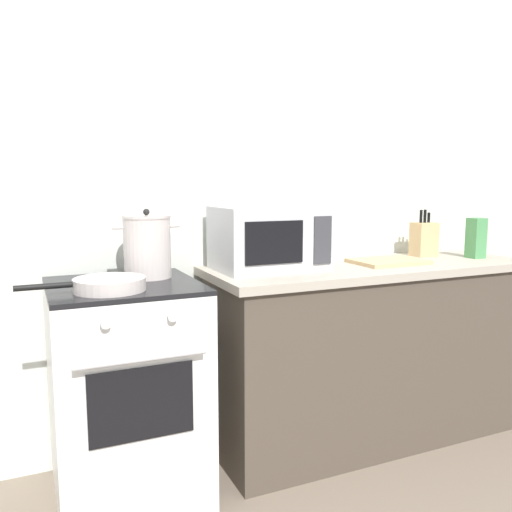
{
  "coord_description": "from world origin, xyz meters",
  "views": [
    {
      "loc": [
        -0.72,
        -1.57,
        1.33
      ],
      "look_at": [
        0.25,
        0.6,
        1.0
      ],
      "focal_mm": 37.01,
      "sensor_mm": 36.0,
      "label": 1
    }
  ],
  "objects_px": {
    "cutting_board": "(388,261)",
    "knife_block": "(424,239)",
    "microwave": "(269,238)",
    "pasta_box": "(476,238)",
    "frying_pan": "(108,284)",
    "stove": "(127,390)",
    "stock_pot": "(147,246)"
  },
  "relations": [
    {
      "from": "microwave",
      "to": "cutting_board",
      "type": "distance_m",
      "value": 0.66
    },
    {
      "from": "stock_pot",
      "to": "microwave",
      "type": "xyz_separation_m",
      "value": [
        0.58,
        -0.02,
        0.01
      ]
    },
    {
      "from": "cutting_board",
      "to": "knife_block",
      "type": "distance_m",
      "value": 0.39
    },
    {
      "from": "stock_pot",
      "to": "knife_block",
      "type": "xyz_separation_m",
      "value": [
        1.57,
        0.04,
        -0.04
      ]
    },
    {
      "from": "stock_pot",
      "to": "microwave",
      "type": "relative_size",
      "value": 0.6
    },
    {
      "from": "stove",
      "to": "stock_pot",
      "type": "xyz_separation_m",
      "value": [
        0.12,
        0.1,
        0.6
      ]
    },
    {
      "from": "stove",
      "to": "pasta_box",
      "type": "xyz_separation_m",
      "value": [
        1.91,
        -0.03,
        0.57
      ]
    },
    {
      "from": "cutting_board",
      "to": "frying_pan",
      "type": "bearing_deg",
      "value": -174.75
    },
    {
      "from": "stove",
      "to": "cutting_board",
      "type": "bearing_deg",
      "value": 0.05
    },
    {
      "from": "stove",
      "to": "stock_pot",
      "type": "distance_m",
      "value": 0.62
    },
    {
      "from": "knife_block",
      "to": "pasta_box",
      "type": "distance_m",
      "value": 0.27
    },
    {
      "from": "stock_pot",
      "to": "microwave",
      "type": "height_order",
      "value": "same"
    },
    {
      "from": "stove",
      "to": "cutting_board",
      "type": "height_order",
      "value": "cutting_board"
    },
    {
      "from": "microwave",
      "to": "pasta_box",
      "type": "distance_m",
      "value": 1.21
    },
    {
      "from": "frying_pan",
      "to": "cutting_board",
      "type": "xyz_separation_m",
      "value": [
        1.42,
        0.13,
        -0.02
      ]
    },
    {
      "from": "frying_pan",
      "to": "microwave",
      "type": "height_order",
      "value": "microwave"
    },
    {
      "from": "frying_pan",
      "to": "microwave",
      "type": "relative_size",
      "value": 0.95
    },
    {
      "from": "cutting_board",
      "to": "microwave",
      "type": "bearing_deg",
      "value": 173.06
    },
    {
      "from": "knife_block",
      "to": "cutting_board",
      "type": "bearing_deg",
      "value": -158.46
    },
    {
      "from": "pasta_box",
      "to": "stove",
      "type": "bearing_deg",
      "value": 179.13
    },
    {
      "from": "microwave",
      "to": "cutting_board",
      "type": "xyz_separation_m",
      "value": [
        0.64,
        -0.08,
        -0.14
      ]
    },
    {
      "from": "frying_pan",
      "to": "stock_pot",
      "type": "bearing_deg",
      "value": 48.12
    },
    {
      "from": "stock_pot",
      "to": "stove",
      "type": "bearing_deg",
      "value": -141.71
    },
    {
      "from": "stock_pot",
      "to": "cutting_board",
      "type": "xyz_separation_m",
      "value": [
        1.22,
        -0.1,
        -0.13
      ]
    },
    {
      "from": "stock_pot",
      "to": "frying_pan",
      "type": "xyz_separation_m",
      "value": [
        -0.2,
        -0.23,
        -0.11
      ]
    },
    {
      "from": "cutting_board",
      "to": "stock_pot",
      "type": "bearing_deg",
      "value": 175.45
    },
    {
      "from": "stock_pot",
      "to": "frying_pan",
      "type": "distance_m",
      "value": 0.32
    },
    {
      "from": "cutting_board",
      "to": "knife_block",
      "type": "bearing_deg",
      "value": 21.54
    },
    {
      "from": "microwave",
      "to": "pasta_box",
      "type": "bearing_deg",
      "value": -5.11
    },
    {
      "from": "knife_block",
      "to": "pasta_box",
      "type": "bearing_deg",
      "value": -38.59
    },
    {
      "from": "microwave",
      "to": "cutting_board",
      "type": "relative_size",
      "value": 1.39
    },
    {
      "from": "stove",
      "to": "cutting_board",
      "type": "distance_m",
      "value": 1.42
    }
  ]
}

